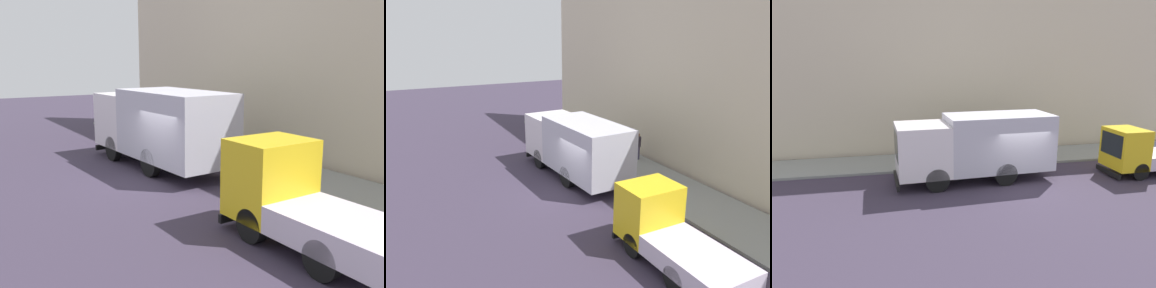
{
  "view_description": "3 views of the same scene",
  "coord_description": "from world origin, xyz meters",
  "views": [
    {
      "loc": [
        -6.84,
        -13.21,
        4.34
      ],
      "look_at": [
        1.64,
        0.14,
        1.22
      ],
      "focal_mm": 39.86,
      "sensor_mm": 36.0,
      "label": 1
    },
    {
      "loc": [
        -7.58,
        -15.43,
        7.63
      ],
      "look_at": [
        1.52,
        2.18,
        1.72
      ],
      "focal_mm": 36.07,
      "sensor_mm": 36.0,
      "label": 2
    },
    {
      "loc": [
        -14.49,
        5.9,
        5.76
      ],
      "look_at": [
        1.58,
        2.55,
        1.75
      ],
      "focal_mm": 32.58,
      "sensor_mm": 36.0,
      "label": 3
    }
  ],
  "objects": [
    {
      "name": "building_facade",
      "position": [
        6.84,
        0.0,
        5.19
      ],
      "size": [
        0.5,
        30.0,
        10.38
      ],
      "primitive_type": "cube",
      "color": "beige",
      "rests_on": "ground"
    },
    {
      "name": "pedestrian_walking",
      "position": [
        5.68,
        2.48,
        0.97
      ],
      "size": [
        0.55,
        0.55,
        1.61
      ],
      "rotation": [
        0.0,
        0.0,
        0.79
      ],
      "color": "#413B56",
      "rests_on": "sidewalk"
    },
    {
      "name": "ground",
      "position": [
        0.0,
        0.0,
        0.0
      ],
      "size": [
        80.0,
        80.0,
        0.0
      ],
      "primitive_type": "plane",
      "color": "#382F42"
    },
    {
      "name": "sidewalk",
      "position": [
        4.67,
        0.0,
        0.07
      ],
      "size": [
        3.34,
        30.0,
        0.13
      ],
      "primitive_type": "cube",
      "color": "gray",
      "rests_on": "ground"
    },
    {
      "name": "small_flatbed_truck",
      "position": [
        0.43,
        -6.49,
        1.09
      ],
      "size": [
        2.03,
        5.05,
        2.41
      ],
      "rotation": [
        0.0,
        0.0,
        0.01
      ],
      "color": "yellow",
      "rests_on": "ground"
    },
    {
      "name": "large_utility_truck",
      "position": [
        1.27,
        2.02,
        1.78
      ],
      "size": [
        2.92,
        7.67,
        3.19
      ],
      "rotation": [
        0.0,
        0.0,
        0.05
      ],
      "color": "white",
      "rests_on": "ground"
    }
  ]
}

